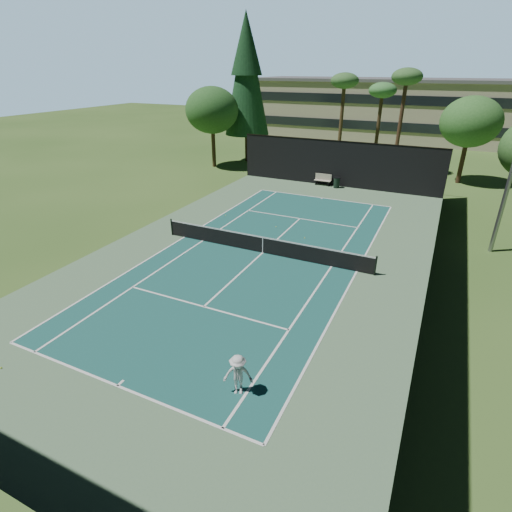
# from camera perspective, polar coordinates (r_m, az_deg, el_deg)

# --- Properties ---
(ground) EXTENTS (160.00, 160.00, 0.00)m
(ground) POSITION_cam_1_polar(r_m,az_deg,el_deg) (23.26, 0.95, 0.43)
(ground) COLOR #385B22
(ground) RESTS_ON ground
(apron_slab) EXTENTS (18.00, 32.00, 0.01)m
(apron_slab) POSITION_cam_1_polar(r_m,az_deg,el_deg) (23.26, 0.95, 0.44)
(apron_slab) COLOR #547753
(apron_slab) RESTS_ON ground
(court_surface) EXTENTS (10.97, 23.77, 0.01)m
(court_surface) POSITION_cam_1_polar(r_m,az_deg,el_deg) (23.26, 0.95, 0.46)
(court_surface) COLOR #19524D
(court_surface) RESTS_ON ground
(court_lines) EXTENTS (11.07, 23.87, 0.01)m
(court_lines) POSITION_cam_1_polar(r_m,az_deg,el_deg) (23.25, 0.95, 0.48)
(court_lines) COLOR white
(court_lines) RESTS_ON ground
(tennis_net) EXTENTS (12.90, 0.10, 1.10)m
(tennis_net) POSITION_cam_1_polar(r_m,az_deg,el_deg) (23.03, 0.96, 1.69)
(tennis_net) COLOR black
(tennis_net) RESTS_ON ground
(fence) EXTENTS (18.04, 32.05, 4.03)m
(fence) POSITION_cam_1_polar(r_m,az_deg,el_deg) (22.54, 1.06, 5.13)
(fence) COLOR black
(fence) RESTS_ON ground
(player) EXTENTS (1.11, 0.88, 1.51)m
(player) POSITION_cam_1_polar(r_m,az_deg,el_deg) (13.57, -2.58, -16.61)
(player) COLOR silver
(player) RESTS_ON ground
(tennis_ball_a) EXTENTS (0.07, 0.07, 0.07)m
(tennis_ball_a) POSITION_cam_1_polar(r_m,az_deg,el_deg) (17.51, -32.62, -13.31)
(tennis_ball_a) COLOR #C1E033
(tennis_ball_a) RESTS_ON ground
(tennis_ball_b) EXTENTS (0.07, 0.07, 0.07)m
(tennis_ball_b) POSITION_cam_1_polar(r_m,az_deg,el_deg) (27.08, 2.87, 4.20)
(tennis_ball_b) COLOR #D1EE36
(tennis_ball_b) RESTS_ON ground
(tennis_ball_c) EXTENTS (0.07, 0.07, 0.07)m
(tennis_ball_c) POSITION_cam_1_polar(r_m,az_deg,el_deg) (25.42, 6.97, 2.57)
(tennis_ball_c) COLOR yellow
(tennis_ball_c) RESTS_ON ground
(tennis_ball_d) EXTENTS (0.06, 0.06, 0.06)m
(tennis_ball_d) POSITION_cam_1_polar(r_m,az_deg,el_deg) (29.28, -4.36, 5.81)
(tennis_ball_d) COLOR #BAD630
(tennis_ball_d) RESTS_ON ground
(park_bench) EXTENTS (1.50, 0.45, 1.02)m
(park_bench) POSITION_cam_1_polar(r_m,az_deg,el_deg) (37.50, 9.54, 10.77)
(park_bench) COLOR beige
(park_bench) RESTS_ON ground
(trash_bin) EXTENTS (0.56, 0.56, 0.95)m
(trash_bin) POSITION_cam_1_polar(r_m,az_deg,el_deg) (36.84, 11.44, 10.25)
(trash_bin) COLOR black
(trash_bin) RESTS_ON ground
(pine_tree) EXTENTS (4.80, 4.80, 15.00)m
(pine_tree) POSITION_cam_1_polar(r_m,az_deg,el_deg) (46.11, -1.37, 25.10)
(pine_tree) COLOR #3F2D1B
(pine_tree) RESTS_ON ground
(palm_a) EXTENTS (2.80, 2.80, 9.32)m
(palm_a) POSITION_cam_1_polar(r_m,az_deg,el_deg) (44.53, 12.51, 22.80)
(palm_a) COLOR #4D3821
(palm_a) RESTS_ON ground
(palm_b) EXTENTS (2.80, 2.80, 8.42)m
(palm_b) POSITION_cam_1_polar(r_m,az_deg,el_deg) (45.83, 17.60, 21.29)
(palm_b) COLOR #422F1C
(palm_b) RESTS_ON ground
(palm_c) EXTENTS (2.80, 2.80, 9.77)m
(palm_c) POSITION_cam_1_polar(r_m,az_deg,el_deg) (42.47, 20.69, 22.33)
(palm_c) COLOR #472E1E
(palm_c) RESTS_ON ground
(decid_tree_a) EXTENTS (5.12, 5.12, 7.62)m
(decid_tree_a) POSITION_cam_1_polar(r_m,az_deg,el_deg) (41.45, 28.34, 16.49)
(decid_tree_a) COLOR #3F2A1B
(decid_tree_a) RESTS_ON ground
(decid_tree_c) EXTENTS (5.44, 5.44, 8.09)m
(decid_tree_c) POSITION_cam_1_polar(r_m,az_deg,el_deg) (43.77, -6.31, 19.98)
(decid_tree_c) COLOR #49351F
(decid_tree_c) RESTS_ON ground
(campus_building) EXTENTS (40.50, 12.50, 8.30)m
(campus_building) POSITION_cam_1_polar(r_m,az_deg,el_deg) (65.99, 18.87, 19.31)
(campus_building) COLOR #B4A88B
(campus_building) RESTS_ON ground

